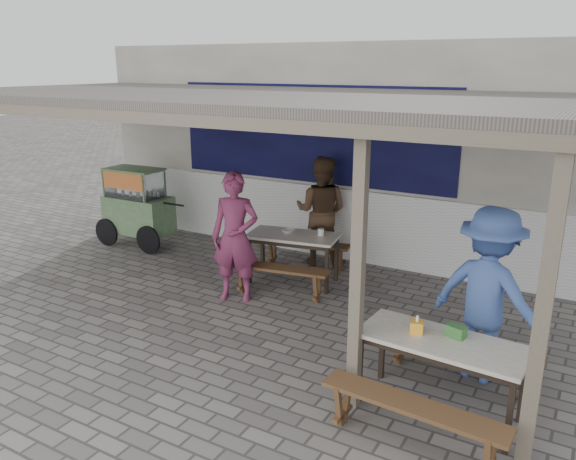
# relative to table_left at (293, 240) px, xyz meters

# --- Properties ---
(ground) EXTENTS (60.00, 60.00, 0.00)m
(ground) POSITION_rel_table_left_xyz_m (-0.28, -1.60, -0.67)
(ground) COLOR slate
(ground) RESTS_ON ground
(back_wall) EXTENTS (9.00, 1.28, 3.50)m
(back_wall) POSITION_rel_table_left_xyz_m (-0.29, 1.98, 1.05)
(back_wall) COLOR beige
(back_wall) RESTS_ON ground
(warung_roof) EXTENTS (9.00, 4.21, 2.81)m
(warung_roof) POSITION_rel_table_left_xyz_m (-0.27, -0.70, 2.05)
(warung_roof) COLOR #625A54
(warung_roof) RESTS_ON ground
(table_left) EXTENTS (1.42, 0.88, 0.75)m
(table_left) POSITION_rel_table_left_xyz_m (0.00, 0.00, 0.00)
(table_left) COLOR silver
(table_left) RESTS_ON ground
(bench_left_street) EXTENTS (1.45, 0.53, 0.45)m
(bench_left_street) POSITION_rel_table_left_xyz_m (0.11, -0.60, -0.33)
(bench_left_street) COLOR brown
(bench_left_street) RESTS_ON ground
(bench_left_wall) EXTENTS (1.45, 0.53, 0.45)m
(bench_left_wall) POSITION_rel_table_left_xyz_m (-0.11, 0.60, -0.33)
(bench_left_wall) COLOR brown
(bench_left_wall) RESTS_ON ground
(table_right) EXTENTS (1.54, 0.74, 0.75)m
(table_right) POSITION_rel_table_left_xyz_m (2.79, -2.20, 0.00)
(table_right) COLOR silver
(table_right) RESTS_ON ground
(bench_right_street) EXTENTS (1.62, 0.39, 0.45)m
(bench_right_street) POSITION_rel_table_left_xyz_m (2.75, -2.86, -0.33)
(bench_right_street) COLOR brown
(bench_right_street) RESTS_ON ground
(bench_right_wall) EXTENTS (1.62, 0.39, 0.45)m
(bench_right_wall) POSITION_rel_table_left_xyz_m (2.84, -1.54, -0.33)
(bench_right_wall) COLOR brown
(bench_right_wall) RESTS_ON ground
(vendor_cart) EXTENTS (1.76, 0.71, 1.40)m
(vendor_cart) POSITION_rel_table_left_xyz_m (-3.33, 0.22, 0.09)
(vendor_cart) COLOR #6E8F5F
(vendor_cart) RESTS_ON ground
(patron_street_side) EXTENTS (0.76, 0.61, 1.80)m
(patron_street_side) POSITION_rel_table_left_xyz_m (-0.38, -0.94, 0.23)
(patron_street_side) COLOR #7A2C51
(patron_street_side) RESTS_ON ground
(patron_wall_side) EXTENTS (0.97, 0.82, 1.78)m
(patron_wall_side) POSITION_rel_table_left_xyz_m (-0.01, 0.95, 0.22)
(patron_wall_side) COLOR #4E3624
(patron_wall_side) RESTS_ON ground
(patron_right_table) EXTENTS (1.33, 0.98, 1.84)m
(patron_right_table) POSITION_rel_table_left_xyz_m (3.02, -1.34, 0.25)
(patron_right_table) COLOR #4563B1
(patron_right_table) RESTS_ON ground
(tissue_box) EXTENTS (0.14, 0.14, 0.12)m
(tissue_box) POSITION_rel_table_left_xyz_m (2.55, -2.18, 0.14)
(tissue_box) COLOR #FBA929
(tissue_box) RESTS_ON table_right
(donation_box) EXTENTS (0.20, 0.15, 0.11)m
(donation_box) POSITION_rel_table_left_xyz_m (2.89, -2.09, 0.14)
(donation_box) COLOR #377433
(donation_box) RESTS_ON table_right
(condiment_jar) EXTENTS (0.09, 0.09, 0.10)m
(condiment_jar) POSITION_rel_table_left_xyz_m (0.38, 0.16, 0.13)
(condiment_jar) COLOR white
(condiment_jar) RESTS_ON table_left
(condiment_bowl) EXTENTS (0.22, 0.22, 0.05)m
(condiment_bowl) POSITION_rel_table_left_xyz_m (-0.12, 0.06, 0.11)
(condiment_bowl) COLOR silver
(condiment_bowl) RESTS_ON table_left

